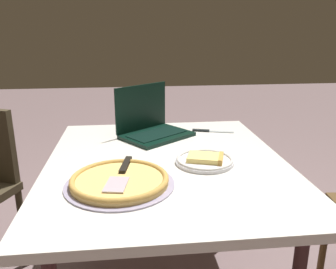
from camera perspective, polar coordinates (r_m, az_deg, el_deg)
dining_table at (r=1.49m, az=-0.25°, el=-6.51°), size 1.16×0.98×0.70m
laptop at (r=1.77m, az=-2.69°, el=1.47°), size 0.39×0.40×0.25m
pizza_plate at (r=1.44m, az=6.05°, el=-4.15°), size 0.24×0.24×0.04m
pizza_tray at (r=1.25m, az=-7.88°, el=-7.44°), size 0.39×0.39×0.04m
table_knife at (r=1.86m, az=6.62°, el=0.58°), size 0.08×0.21×0.01m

